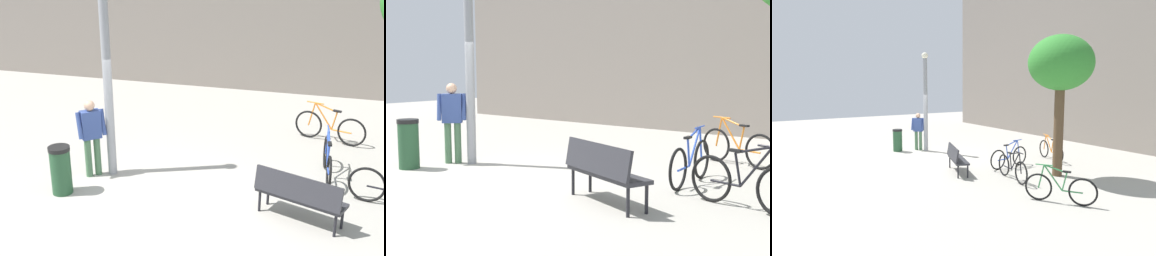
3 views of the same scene
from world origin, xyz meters
The scene contains 7 objects.
ground_plane centered at (0.00, 0.00, 0.00)m, with size 36.00×36.00×0.00m, color #A8A399.
lamppost centered at (-1.22, 1.19, 2.33)m, with size 0.28×0.28×4.33m.
person_by_lamppost centered at (-1.55, 0.98, 0.97)m, with size 0.58×0.58×1.67m.
park_bench centered at (2.79, 0.32, 0.55)m, with size 1.67×0.99×0.92m.
bicycle_orange centered at (3.15, 4.46, 0.38)m, with size 1.75×0.57×0.97m.
bicycle_blue centered at (3.20, 2.31, 0.38)m, with size 0.23×1.81×0.97m.
trash_bin centered at (-1.77, 0.07, 0.49)m, with size 0.42×0.42×0.98m.
Camera 1 is at (3.24, -7.51, 4.55)m, focal length 45.81 mm.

